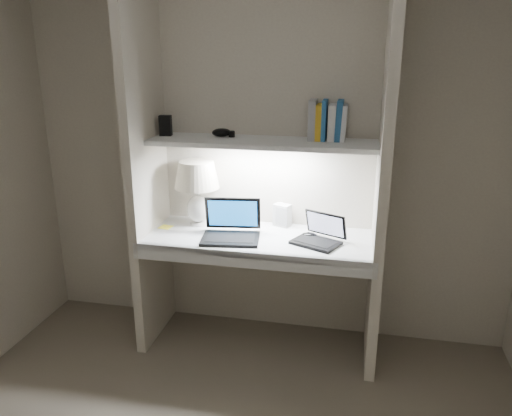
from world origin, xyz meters
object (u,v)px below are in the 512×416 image
(laptop_main, at_px, (231,229))
(laptop_netbook, at_px, (319,236))
(table_lamp, at_px, (197,182))
(speaker, at_px, (282,215))
(book_row, at_px, (327,121))

(laptop_main, relative_size, laptop_netbook, 1.12)
(table_lamp, bearing_deg, speaker, 8.67)
(speaker, xyz_separation_m, book_row, (0.27, -0.04, 0.63))
(book_row, bearing_deg, laptop_netbook, -91.64)
(laptop_netbook, distance_m, book_row, 0.70)
(table_lamp, xyz_separation_m, laptop_main, (0.28, -0.19, -0.24))
(laptop_netbook, xyz_separation_m, speaker, (-0.27, 0.25, 0.03))
(laptop_main, height_order, speaker, laptop_main)
(table_lamp, height_order, speaker, table_lamp)
(laptop_main, height_order, book_row, book_row)
(laptop_main, distance_m, book_row, 0.89)
(laptop_netbook, height_order, book_row, book_row)
(table_lamp, height_order, laptop_main, table_lamp)
(table_lamp, relative_size, speaker, 2.91)
(table_lamp, bearing_deg, laptop_main, -34.20)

